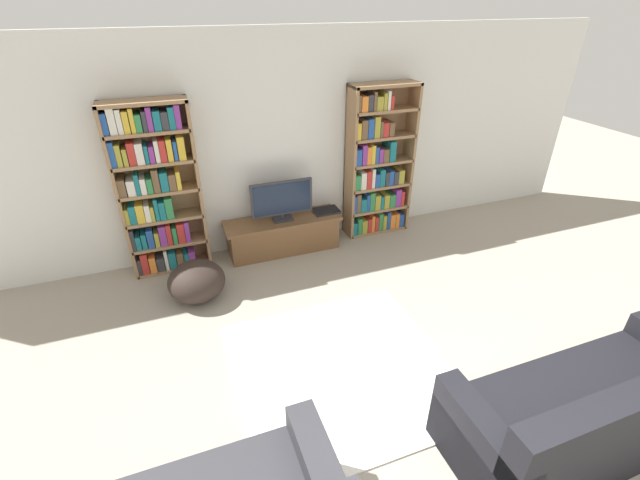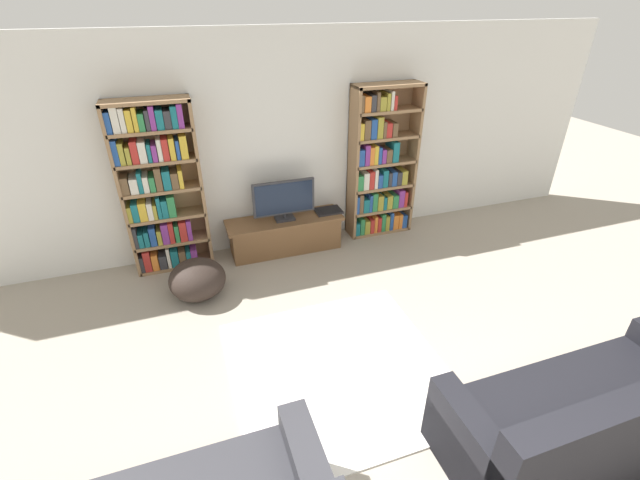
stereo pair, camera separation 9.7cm
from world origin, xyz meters
TOP-DOWN VIEW (x-y plane):
  - wall_back at (0.00, 4.23)m, footprint 8.80×0.06m
  - bookshelf_left at (-1.53, 4.05)m, footprint 0.87×0.30m
  - bookshelf_right at (1.18, 4.05)m, footprint 0.87×0.30m
  - tv_stand at (-0.14, 3.95)m, footprint 1.46×0.44m
  - television at (-0.14, 3.93)m, footprint 0.77×0.16m
  - laptop at (0.45, 3.96)m, footprint 0.34×0.24m
  - area_rug at (-0.24, 1.79)m, footprint 1.82×1.82m
  - couch_right_sofa at (1.15, 0.56)m, footprint 2.05×0.81m
  - beanbag_ottoman at (-1.29, 3.30)m, footprint 0.60×0.60m

SIDE VIEW (x-z plane):
  - area_rug at x=-0.24m, z-range 0.00..0.02m
  - beanbag_ottoman at x=-1.29m, z-range 0.00..0.42m
  - tv_stand at x=-0.14m, z-range 0.00..0.44m
  - couch_right_sofa at x=1.15m, z-range -0.13..0.71m
  - laptop at x=0.45m, z-range 0.44..0.46m
  - television at x=-0.14m, z-range 0.45..0.97m
  - bookshelf_right at x=1.18m, z-range -0.07..1.90m
  - bookshelf_left at x=-1.53m, z-range 0.02..1.98m
  - wall_back at x=0.00m, z-range 0.00..2.60m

